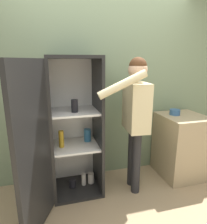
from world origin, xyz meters
The scene contains 6 objects.
ground_plane centered at (0.00, 0.00, 0.00)m, with size 12.00×12.00×0.00m, color tan.
wall_back centered at (0.00, 0.98, 1.27)m, with size 7.00×0.06×2.55m.
refrigerator centered at (-0.50, 0.56, 0.84)m, with size 0.89×1.12×1.70m.
person centered at (0.32, 0.47, 1.08)m, with size 0.67×0.55×1.69m.
counter centered at (1.12, 0.61, 0.45)m, with size 0.60×0.64×0.90m.
bowl centered at (1.02, 0.68, 0.94)m, with size 0.14×0.14×0.08m.
Camera 1 is at (-0.66, -1.68, 1.64)m, focal length 32.00 mm.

